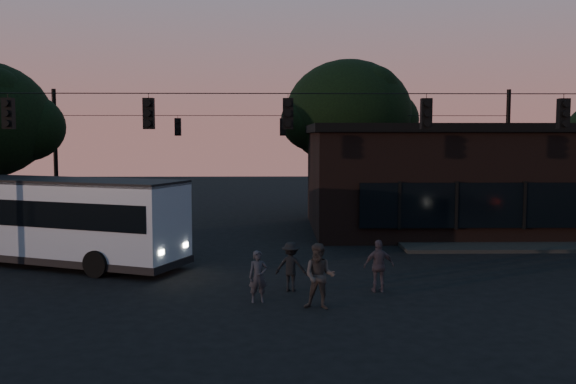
{
  "coord_description": "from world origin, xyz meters",
  "views": [
    {
      "loc": [
        -0.39,
        -16.9,
        4.82
      ],
      "look_at": [
        0.0,
        4.0,
        3.0
      ],
      "focal_mm": 40.0,
      "sensor_mm": 36.0,
      "label": 1
    }
  ],
  "objects_px": {
    "bus": "(42,216)",
    "pedestrian_b": "(320,276)",
    "pedestrian_a": "(258,277)",
    "pedestrian_d": "(291,266)",
    "pedestrian_c": "(379,266)",
    "building": "(458,177)"
  },
  "relations": [
    {
      "from": "bus",
      "to": "pedestrian_b",
      "type": "bearing_deg",
      "value": -11.15
    },
    {
      "from": "pedestrian_a",
      "to": "pedestrian_b",
      "type": "relative_size",
      "value": 0.82
    },
    {
      "from": "bus",
      "to": "pedestrian_b",
      "type": "distance_m",
      "value": 12.08
    },
    {
      "from": "pedestrian_d",
      "to": "pedestrian_c",
      "type": "bearing_deg",
      "value": -172.53
    },
    {
      "from": "pedestrian_c",
      "to": "pedestrian_a",
      "type": "bearing_deg",
      "value": 12.9
    },
    {
      "from": "building",
      "to": "pedestrian_a",
      "type": "bearing_deg",
      "value": -124.28
    },
    {
      "from": "building",
      "to": "pedestrian_c",
      "type": "distance_m",
      "value": 14.85
    },
    {
      "from": "pedestrian_c",
      "to": "bus",
      "type": "bearing_deg",
      "value": -26.19
    },
    {
      "from": "pedestrian_a",
      "to": "pedestrian_d",
      "type": "xyz_separation_m",
      "value": [
        0.99,
        1.38,
        0.01
      ]
    },
    {
      "from": "bus",
      "to": "pedestrian_a",
      "type": "bearing_deg",
      "value": -13.08
    },
    {
      "from": "building",
      "to": "pedestrian_a",
      "type": "relative_size",
      "value": 10.14
    },
    {
      "from": "bus",
      "to": "pedestrian_c",
      "type": "distance_m",
      "value": 12.96
    },
    {
      "from": "pedestrian_c",
      "to": "pedestrian_d",
      "type": "bearing_deg",
      "value": -8.84
    },
    {
      "from": "bus",
      "to": "pedestrian_b",
      "type": "xyz_separation_m",
      "value": [
        10.06,
        -6.62,
        -0.89
      ]
    },
    {
      "from": "pedestrian_a",
      "to": "pedestrian_c",
      "type": "height_order",
      "value": "pedestrian_c"
    },
    {
      "from": "pedestrian_a",
      "to": "pedestrian_c",
      "type": "relative_size",
      "value": 0.93
    },
    {
      "from": "building",
      "to": "pedestrian_d",
      "type": "relative_size",
      "value": 9.98
    },
    {
      "from": "building",
      "to": "pedestrian_c",
      "type": "bearing_deg",
      "value": -114.91
    },
    {
      "from": "pedestrian_c",
      "to": "pedestrian_d",
      "type": "distance_m",
      "value": 2.73
    },
    {
      "from": "pedestrian_a",
      "to": "pedestrian_d",
      "type": "bearing_deg",
      "value": 44.51
    },
    {
      "from": "pedestrian_d",
      "to": "bus",
      "type": "bearing_deg",
      "value": -14.39
    },
    {
      "from": "pedestrian_a",
      "to": "pedestrian_d",
      "type": "height_order",
      "value": "pedestrian_d"
    }
  ]
}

